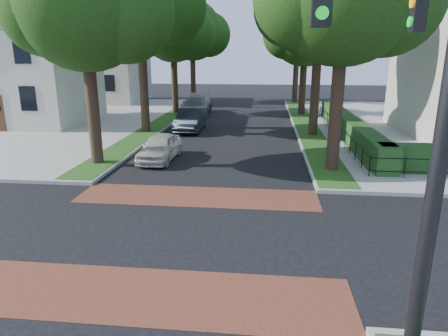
{
  "coord_description": "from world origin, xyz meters",
  "views": [
    {
      "loc": [
        2.46,
        -10.75,
        5.19
      ],
      "look_at": [
        1.16,
        1.65,
        1.6
      ],
      "focal_mm": 32.0,
      "sensor_mm": 36.0,
      "label": 1
    }
  ],
  "objects_px": {
    "traffic_signal": "(430,87)",
    "parked_car_middle": "(191,120)",
    "parked_car_front": "(160,147)",
    "parked_car_rear": "(197,105)"
  },
  "relations": [
    {
      "from": "traffic_signal",
      "to": "parked_car_front",
      "type": "relative_size",
      "value": 2.06
    },
    {
      "from": "parked_car_middle",
      "to": "parked_car_rear",
      "type": "height_order",
      "value": "parked_car_rear"
    },
    {
      "from": "parked_car_middle",
      "to": "parked_car_rear",
      "type": "bearing_deg",
      "value": 95.82
    },
    {
      "from": "parked_car_middle",
      "to": "parked_car_rear",
      "type": "relative_size",
      "value": 0.81
    },
    {
      "from": "parked_car_front",
      "to": "parked_car_middle",
      "type": "height_order",
      "value": "parked_car_middle"
    },
    {
      "from": "parked_car_front",
      "to": "parked_car_rear",
      "type": "height_order",
      "value": "parked_car_rear"
    },
    {
      "from": "parked_car_rear",
      "to": "parked_car_middle",
      "type": "bearing_deg",
      "value": -85.67
    },
    {
      "from": "parked_car_front",
      "to": "parked_car_middle",
      "type": "distance_m",
      "value": 8.09
    },
    {
      "from": "traffic_signal",
      "to": "parked_car_middle",
      "type": "distance_m",
      "value": 22.47
    },
    {
      "from": "traffic_signal",
      "to": "parked_car_middle",
      "type": "height_order",
      "value": "traffic_signal"
    }
  ]
}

